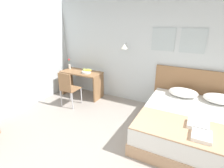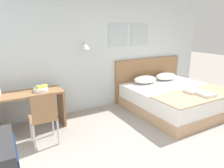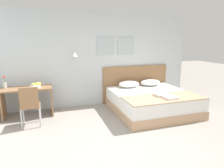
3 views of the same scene
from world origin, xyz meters
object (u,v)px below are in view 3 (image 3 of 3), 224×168
(folded_towel_mid_bed, at_px, (170,97))
(fruit_bowl, at_px, (35,86))
(throw_blanket, at_px, (164,98))
(flower_vase, at_px, (5,84))
(headboard, at_px, (136,84))
(bed, at_px, (151,102))
(folded_towel_near_foot, at_px, (161,94))
(pillow_left, at_px, (129,84))
(desk, at_px, (28,96))
(pillow_right, at_px, (150,83))
(desk_chair, at_px, (30,104))

(folded_towel_mid_bed, height_order, fruit_bowl, fruit_bowl)
(throw_blanket, distance_m, flower_vase, 3.82)
(headboard, distance_m, flower_vase, 3.59)
(bed, height_order, fruit_bowl, fruit_bowl)
(throw_blanket, distance_m, fruit_bowl, 3.14)
(folded_towel_near_foot, distance_m, flower_vase, 3.78)
(bed, distance_m, folded_towel_mid_bed, 0.79)
(throw_blanket, bearing_deg, pillow_left, 105.09)
(bed, relative_size, desk, 1.70)
(pillow_right, distance_m, folded_towel_mid_bed, 1.46)
(bed, bearing_deg, folded_towel_near_foot, -88.60)
(folded_towel_near_foot, distance_m, folded_towel_mid_bed, 0.28)
(bed, bearing_deg, desk_chair, -179.26)
(folded_towel_near_foot, bearing_deg, desk, 160.30)
(bed, xyz_separation_m, pillow_right, (0.35, 0.72, 0.36))
(headboard, bearing_deg, pillow_left, -139.43)
(bed, distance_m, desk, 3.16)
(pillow_left, xyz_separation_m, throw_blanket, (0.35, -1.30, -0.08))
(desk_chair, bearing_deg, throw_blanket, -10.18)
(pillow_left, distance_m, flower_vase, 3.22)
(headboard, relative_size, fruit_bowl, 7.36)
(folded_towel_mid_bed, distance_m, fruit_bowl, 3.25)
(desk, xyz_separation_m, fruit_bowl, (0.20, -0.03, 0.27))
(pillow_right, xyz_separation_m, folded_towel_mid_bed, (-0.28, -1.44, -0.03))
(desk_chair, height_order, flower_vase, flower_vase)
(folded_towel_near_foot, height_order, desk_chair, desk_chair)
(pillow_right, relative_size, desk_chair, 0.68)
(desk, bearing_deg, pillow_left, 1.07)
(throw_blanket, xyz_separation_m, folded_towel_near_foot, (0.01, 0.14, 0.04))
(folded_towel_near_foot, bearing_deg, headboard, 90.42)
(desk, bearing_deg, fruit_bowl, -9.10)
(pillow_right, distance_m, fruit_bowl, 3.24)
(folded_towel_mid_bed, bearing_deg, headboard, 92.21)
(headboard, xyz_separation_m, pillow_right, (0.35, -0.30, 0.07))
(throw_blanket, height_order, desk_chair, desk_chair)
(throw_blanket, bearing_deg, pillow_right, 74.91)
(folded_towel_near_foot, bearing_deg, bed, 91.40)
(throw_blanket, xyz_separation_m, desk, (-3.08, 1.25, -0.03))
(folded_towel_near_foot, distance_m, fruit_bowl, 3.09)
(fruit_bowl, bearing_deg, flower_vase, 170.76)
(desk, relative_size, fruit_bowl, 4.09)
(bed, xyz_separation_m, desk_chair, (-2.98, -0.04, 0.27))
(desk_chair, height_order, fruit_bowl, desk_chair)
(folded_towel_near_foot, bearing_deg, folded_towel_mid_bed, -78.54)
(pillow_left, bearing_deg, bed, -64.16)
(pillow_left, bearing_deg, flower_vase, 179.50)
(bed, bearing_deg, pillow_left, 115.84)
(folded_towel_near_foot, xyz_separation_m, desk, (-3.09, 1.11, -0.07))
(desk_chair, bearing_deg, bed, 0.74)
(pillow_right, bearing_deg, fruit_bowl, -178.53)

